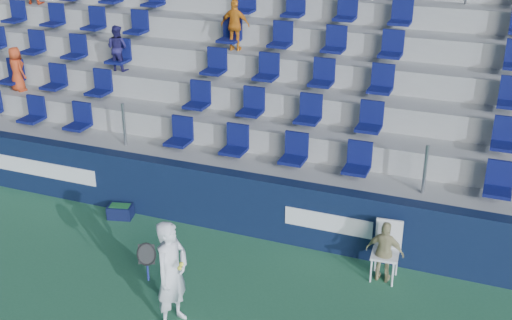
{
  "coord_description": "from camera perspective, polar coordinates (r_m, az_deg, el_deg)",
  "views": [
    {
      "loc": [
        4.0,
        -6.75,
        6.18
      ],
      "look_at": [
        0.2,
        2.8,
        1.7
      ],
      "focal_mm": 45.0,
      "sensor_mm": 36.0,
      "label": 1
    }
  ],
  "objects": [
    {
      "name": "sponsor_wall",
      "position": [
        12.05,
        -0.26,
        -4.04
      ],
      "size": [
        24.0,
        0.32,
        1.2
      ],
      "color": "#0F1A38",
      "rests_on": "ground"
    },
    {
      "name": "grandstand",
      "position": [
        16.04,
        6.6,
        8.8
      ],
      "size": [
        24.0,
        8.17,
        6.63
      ],
      "color": "#989994",
      "rests_on": "ground"
    },
    {
      "name": "tennis_player",
      "position": [
        9.68,
        -7.5,
        -10.02
      ],
      "size": [
        0.69,
        0.68,
        1.72
      ],
      "color": "silver",
      "rests_on": "ground"
    },
    {
      "name": "line_judge_chair",
      "position": [
        11.04,
        11.55,
        -7.47
      ],
      "size": [
        0.48,
        0.5,
        1.02
      ],
      "color": "white",
      "rests_on": "ground"
    },
    {
      "name": "line_judge",
      "position": [
        10.92,
        11.38,
        -8.03
      ],
      "size": [
        0.66,
        0.31,
        1.09
      ],
      "primitive_type": "imported",
      "rotation": [
        0.0,
        0.0,
        3.07
      ],
      "color": "tan",
      "rests_on": "ground"
    },
    {
      "name": "ball_bin",
      "position": [
        13.09,
        -11.97,
        -4.45
      ],
      "size": [
        0.55,
        0.43,
        0.27
      ],
      "color": "#0E1436",
      "rests_on": "ground"
    }
  ]
}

